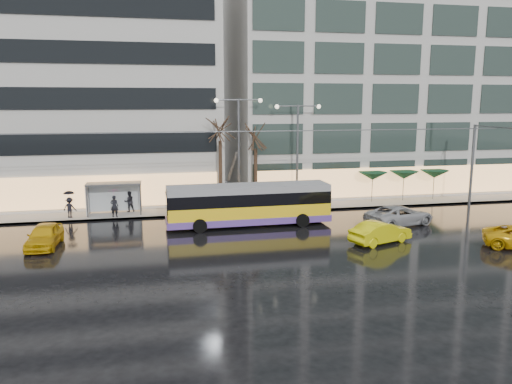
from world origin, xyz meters
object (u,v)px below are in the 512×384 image
object	(u,v)px
bus_shelter	(109,191)
street_lamp_near	(239,138)
trolleybus	(249,206)
taxi_a	(44,236)

from	to	relation	value
bus_shelter	street_lamp_near	size ratio (longest dim) A/B	0.47
trolleybus	taxi_a	bearing A→B (deg)	-168.56
street_lamp_near	taxi_a	xyz separation A→B (m)	(-13.70, -8.28, -5.26)
bus_shelter	trolleybus	bearing A→B (deg)	-28.27
trolleybus	street_lamp_near	bearing A→B (deg)	87.34
trolleybus	street_lamp_near	distance (m)	7.16
taxi_a	street_lamp_near	bearing A→B (deg)	33.84
bus_shelter	taxi_a	distance (m)	8.90
trolleybus	bus_shelter	world-z (taller)	trolleybus
trolleybus	bus_shelter	distance (m)	11.51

